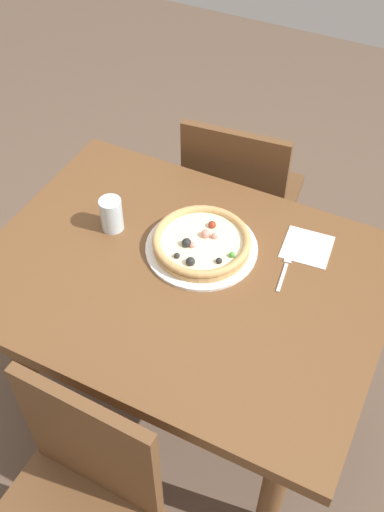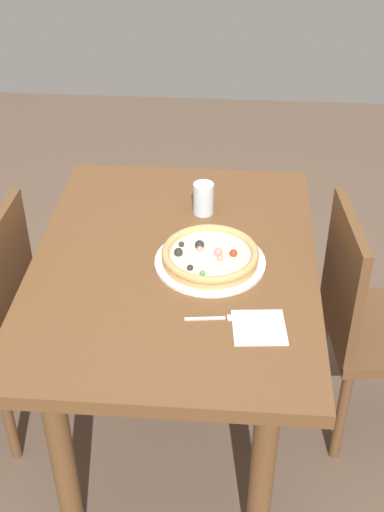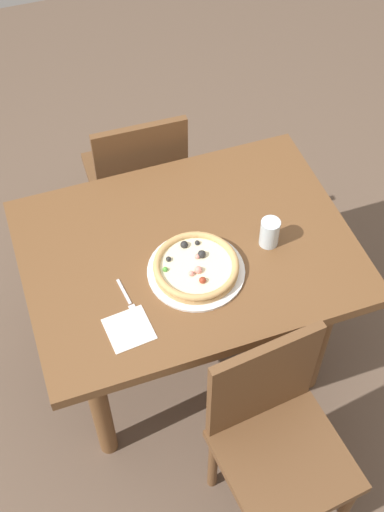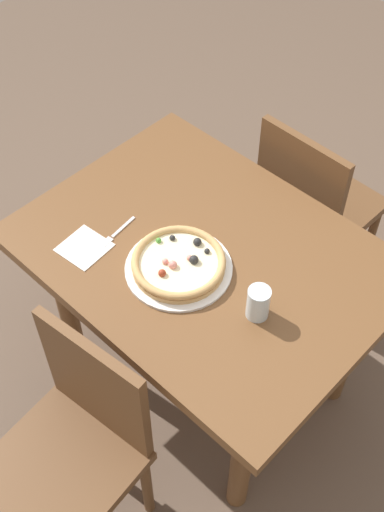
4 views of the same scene
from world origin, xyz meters
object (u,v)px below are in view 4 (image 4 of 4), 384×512
at_px(plate, 179,268).
at_px(drinking_glass, 258,303).
at_px(dining_table, 204,273).
at_px(pizza, 179,263).
at_px(chair_near, 313,205).
at_px(napkin, 84,247).
at_px(fork, 115,235).
at_px(chair_far, 75,444).

height_order(plate, drinking_glass, drinking_glass).
bearing_deg(dining_table, plate, 85.35).
height_order(dining_table, pizza, pizza).
distance_m(chair_near, drinking_glass, 0.83).
bearing_deg(dining_table, napkin, 41.57).
relative_size(plate, napkin, 2.37).
relative_size(pizza, drinking_glass, 2.68).
relative_size(fork, napkin, 1.18).
xyz_separation_m(dining_table, napkin, (0.29, 0.25, 0.11)).
bearing_deg(chair_near, plate, -88.17).
distance_m(plate, pizza, 0.03).
distance_m(pizza, fork, 0.25).
xyz_separation_m(dining_table, chair_near, (0.01, -0.64, -0.16)).
xyz_separation_m(dining_table, chair_far, (-0.08, 0.64, -0.16)).
distance_m(plate, napkin, 0.31).
bearing_deg(fork, chair_near, 155.74).
xyz_separation_m(dining_table, fork, (0.26, 0.15, 0.11)).
distance_m(dining_table, chair_near, 0.66).
bearing_deg(drinking_glass, chair_far, 71.35).
bearing_deg(napkin, chair_far, 133.41).
height_order(chair_far, plate, chair_far).
height_order(chair_far, fork, chair_far).
distance_m(drinking_glass, napkin, 0.59).
relative_size(chair_near, drinking_glass, 8.00).
bearing_deg(chair_near, chair_far, -84.32).
relative_size(dining_table, plate, 3.46).
bearing_deg(chair_far, napkin, -52.73).
height_order(fork, napkin, fork).
xyz_separation_m(drinking_glass, napkin, (0.56, 0.18, -0.05)).
xyz_separation_m(pizza, napkin, (0.28, 0.15, -0.03)).
height_order(dining_table, fork, fork).
xyz_separation_m(pizza, drinking_glass, (-0.28, -0.04, 0.02)).
height_order(dining_table, plate, plate).
relative_size(chair_near, napkin, 6.18).
height_order(dining_table, napkin, napkin).
distance_m(chair_far, drinking_glass, 0.68).
xyz_separation_m(dining_table, plate, (0.01, 0.11, 0.12)).
relative_size(drinking_glass, napkin, 0.77).
bearing_deg(chair_near, napkin, -105.46).
xyz_separation_m(chair_near, drinking_glass, (-0.29, 0.71, 0.32)).
distance_m(dining_table, plate, 0.16).
height_order(chair_far, napkin, chair_far).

